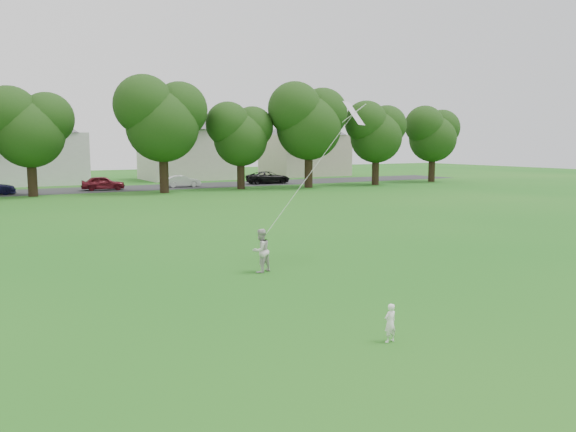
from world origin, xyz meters
TOP-DOWN VIEW (x-y plane):
  - ground at (0.00, 0.00)m, footprint 160.00×160.00m
  - street at (0.00, 42.00)m, footprint 90.00×7.00m
  - toddler at (1.37, -1.48)m, footprint 0.32×0.22m
  - older_boy at (1.95, 5.58)m, footprint 0.83×0.74m
  - kite at (3.85, 5.71)m, footprint 2.49×1.06m
  - tree_row at (2.42, 35.90)m, footprint 78.96×8.69m
  - parked_cars at (-2.62, 41.00)m, footprint 56.15×2.64m
  - house_row at (1.95, 52.00)m, footprint 77.46×13.94m

SIDE VIEW (x-z plane):
  - ground at x=0.00m, z-range 0.00..0.00m
  - street at x=0.00m, z-range 0.00..0.01m
  - toddler at x=1.37m, z-range 0.00..0.82m
  - parked_cars at x=-2.62m, z-range -0.01..1.25m
  - older_boy at x=1.95m, z-range 0.00..1.41m
  - kite at x=3.85m, z-range 0.27..5.91m
  - house_row at x=1.95m, z-range -0.26..10.13m
  - tree_row at x=2.42m, z-range 0.97..10.96m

